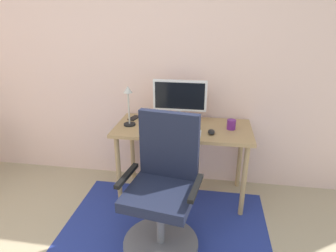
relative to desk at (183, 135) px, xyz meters
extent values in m
cube|color=beige|center=(-0.47, 0.37, 0.66)|extent=(6.00, 0.10, 2.60)
cube|color=navy|center=(-0.08, -0.63, -0.64)|extent=(1.72, 1.43, 0.01)
cube|color=tan|center=(0.00, 0.00, 0.07)|extent=(1.25, 0.59, 0.03)
cylinder|color=tan|center=(-0.57, -0.24, -0.29)|extent=(0.04, 0.04, 0.70)
cylinder|color=tan|center=(0.57, -0.24, -0.29)|extent=(0.04, 0.04, 0.70)
cylinder|color=tan|center=(-0.57, 0.24, -0.29)|extent=(0.04, 0.04, 0.70)
cylinder|color=tan|center=(0.57, 0.24, -0.29)|extent=(0.04, 0.04, 0.70)
cylinder|color=#B2B2B7|center=(-0.05, 0.16, 0.09)|extent=(0.18, 0.18, 0.01)
cylinder|color=#B2B2B7|center=(-0.05, 0.16, 0.15)|extent=(0.04, 0.04, 0.10)
cube|color=white|center=(-0.05, 0.16, 0.34)|extent=(0.51, 0.04, 0.29)
cube|color=black|center=(-0.05, 0.14, 0.34)|extent=(0.47, 0.00, 0.25)
cube|color=white|center=(-0.04, -0.16, 0.10)|extent=(0.43, 0.13, 0.02)
ellipsoid|color=black|center=(0.26, -0.12, 0.10)|extent=(0.06, 0.10, 0.03)
cylinder|color=#6B237B|center=(0.44, 0.02, 0.13)|extent=(0.08, 0.08, 0.09)
cube|color=black|center=(-0.51, 0.15, 0.09)|extent=(0.11, 0.15, 0.01)
cylinder|color=black|center=(-0.50, -0.03, 0.09)|extent=(0.11, 0.11, 0.01)
cylinder|color=beige|center=(-0.50, -0.03, 0.25)|extent=(0.02, 0.02, 0.30)
cone|color=beige|center=(-0.50, -0.03, 0.43)|extent=(0.08, 0.08, 0.06)
cylinder|color=slate|center=(-0.08, -0.73, -0.62)|extent=(0.59, 0.59, 0.05)
cylinder|color=slate|center=(-0.08, -0.73, -0.40)|extent=(0.06, 0.06, 0.39)
cube|color=#191E33|center=(-0.08, -0.73, -0.16)|extent=(0.55, 0.55, 0.08)
cube|color=#191E33|center=(-0.05, -0.52, 0.14)|extent=(0.46, 0.13, 0.52)
cube|color=black|center=(-0.34, -0.69, -0.05)|extent=(0.09, 0.34, 0.03)
cube|color=black|center=(0.18, -0.77, -0.05)|extent=(0.09, 0.34, 0.03)
camera|label=1|loc=(0.25, -2.45, 1.07)|focal=30.61mm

